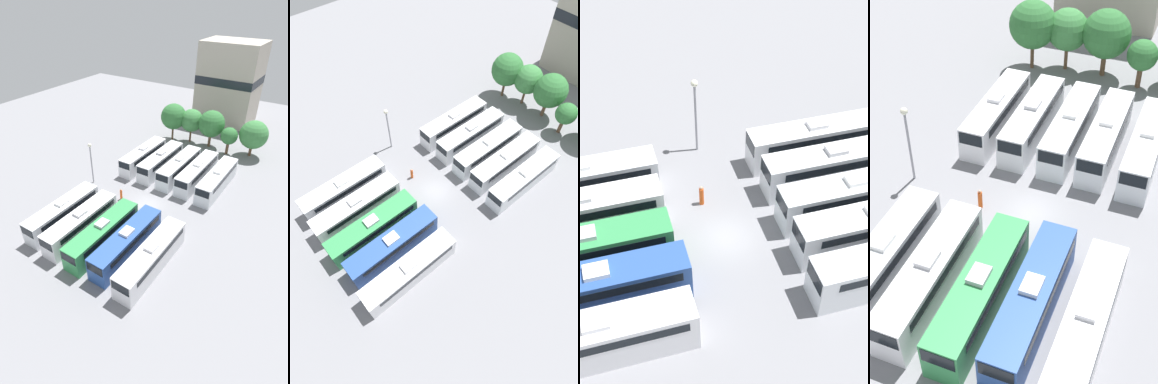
{
  "view_description": "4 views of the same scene",
  "coord_description": "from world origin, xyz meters",
  "views": [
    {
      "loc": [
        19.44,
        -30.11,
        27.04
      ],
      "look_at": [
        0.17,
        -0.95,
        2.89
      ],
      "focal_mm": 28.0,
      "sensor_mm": 36.0,
      "label": 1
    },
    {
      "loc": [
        17.67,
        -15.4,
        33.95
      ],
      "look_at": [
        1.37,
        -1.44,
        2.71
      ],
      "focal_mm": 28.0,
      "sensor_mm": 36.0,
      "label": 2
    },
    {
      "loc": [
        25.57,
        -7.62,
        29.67
      ],
      "look_at": [
        -1.85,
        0.27,
        2.89
      ],
      "focal_mm": 50.0,
      "sensor_mm": 36.0,
      "label": 3
    },
    {
      "loc": [
        9.94,
        -29.29,
        29.47
      ],
      "look_at": [
        -1.53,
        0.15,
        1.53
      ],
      "focal_mm": 50.0,
      "sensor_mm": 36.0,
      "label": 4
    }
  ],
  "objects": [
    {
      "name": "bus_2",
      "position": [
        0.06,
        -9.93,
        1.8
      ],
      "size": [
        2.5,
        11.66,
        3.63
      ],
      "color": "#338C4C",
      "rests_on": "ground_plane"
    },
    {
      "name": "bus_4",
      "position": [
        7.13,
        -9.92,
        1.8
      ],
      "size": [
        2.5,
        11.66,
        3.63
      ],
      "color": "silver",
      "rests_on": "ground_plane"
    },
    {
      "name": "tree_0",
      "position": [
        -8.03,
        22.41,
        5.04
      ],
      "size": [
        5.16,
        5.16,
        7.63
      ],
      "color": "brown",
      "rests_on": "ground_plane"
    },
    {
      "name": "tree_1",
      "position": [
        -4.43,
        23.49,
        4.62
      ],
      "size": [
        4.53,
        4.53,
        6.9
      ],
      "color": "brown",
      "rests_on": "ground_plane"
    },
    {
      "name": "bus_3",
      "position": [
        3.42,
        -9.48,
        1.8
      ],
      "size": [
        2.5,
        11.66,
        3.63
      ],
      "color": "#284C93",
      "rests_on": "ground_plane"
    },
    {
      "name": "bus_7",
      "position": [
        0.15,
        9.9,
        1.8
      ],
      "size": [
        2.5,
        11.66,
        3.63
      ],
      "color": "silver",
      "rests_on": "ground_plane"
    },
    {
      "name": "ground_plane",
      "position": [
        0.0,
        0.0,
        0.0
      ],
      "size": [
        118.12,
        118.12,
        0.0
      ],
      "primitive_type": "plane",
      "color": "gray"
    },
    {
      "name": "bus_6",
      "position": [
        -3.49,
        9.96,
        1.8
      ],
      "size": [
        2.5,
        11.66,
        3.63
      ],
      "color": "silver",
      "rests_on": "ground_plane"
    },
    {
      "name": "worker_person",
      "position": [
        -4.01,
        -0.94,
        0.85
      ],
      "size": [
        0.36,
        0.36,
        1.83
      ],
      "color": "#CC4C19",
      "rests_on": "ground_plane"
    },
    {
      "name": "bus_5",
      "position": [
        -7.04,
        9.85,
        1.8
      ],
      "size": [
        2.5,
        11.66,
        3.63
      ],
      "color": "white",
      "rests_on": "ground_plane"
    },
    {
      "name": "tree_3",
      "position": [
        3.96,
        22.46,
        3.64
      ],
      "size": [
        3.23,
        3.23,
        5.31
      ],
      "color": "brown",
      "rests_on": "ground_plane"
    },
    {
      "name": "bus_0",
      "position": [
        -7.15,
        -9.62,
        1.8
      ],
      "size": [
        2.5,
        11.66,
        3.63
      ],
      "color": "silver",
      "rests_on": "ground_plane"
    },
    {
      "name": "light_pole",
      "position": [
        -10.79,
        0.36,
        4.85
      ],
      "size": [
        0.6,
        0.6,
        7.06
      ],
      "color": "gray",
      "rests_on": "ground_plane"
    },
    {
      "name": "tree_2",
      "position": [
        -0.23,
        23.63,
        4.76
      ],
      "size": [
        5.19,
        5.19,
        7.38
      ],
      "color": "brown",
      "rests_on": "ground_plane"
    },
    {
      "name": "bus_1",
      "position": [
        -3.6,
        -9.89,
        1.8
      ],
      "size": [
        2.5,
        11.66,
        3.63
      ],
      "color": "white",
      "rests_on": "ground_plane"
    },
    {
      "name": "bus_9",
      "position": [
        7.06,
        9.54,
        1.8
      ],
      "size": [
        2.5,
        11.66,
        3.63
      ],
      "color": "silver",
      "rests_on": "ground_plane"
    },
    {
      "name": "bus_8",
      "position": [
        3.45,
        9.9,
        1.8
      ],
      "size": [
        2.5,
        11.66,
        3.63
      ],
      "color": "silver",
      "rests_on": "ground_plane"
    }
  ]
}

